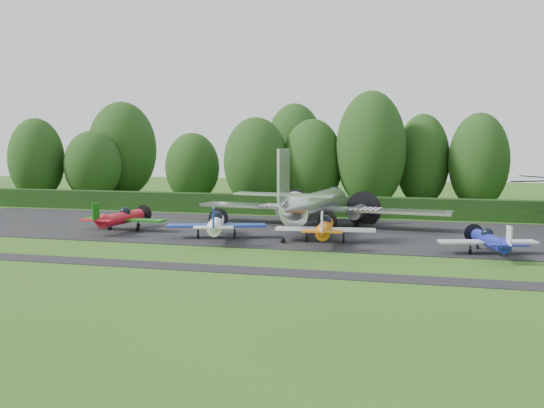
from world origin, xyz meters
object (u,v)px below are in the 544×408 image
(light_plane_white, at_px, (216,224))
(light_plane_orange, at_px, (325,228))
(light_plane_blue, at_px, (490,240))
(transport_plane, at_px, (316,205))
(light_plane_red, at_px, (121,218))

(light_plane_white, height_order, light_plane_orange, light_plane_white)
(light_plane_orange, distance_m, light_plane_blue, 11.34)
(light_plane_white, relative_size, light_plane_orange, 1.03)
(light_plane_blue, bearing_deg, light_plane_white, -170.02)
(transport_plane, bearing_deg, light_plane_red, -164.84)
(transport_plane, height_order, light_plane_white, transport_plane)
(transport_plane, bearing_deg, light_plane_white, -134.83)
(transport_plane, xyz_separation_m, light_plane_blue, (13.26, -9.36, -0.98))
(light_plane_blue, bearing_deg, light_plane_red, -172.14)
(light_plane_red, xyz_separation_m, light_plane_blue, (28.41, -3.50, -0.13))
(light_plane_white, bearing_deg, light_plane_blue, 12.27)
(light_plane_orange, relative_size, light_plane_blue, 1.15)
(light_plane_orange, bearing_deg, light_plane_red, -178.64)
(light_plane_red, distance_m, light_plane_blue, 28.63)
(light_plane_white, height_order, light_plane_blue, light_plane_white)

